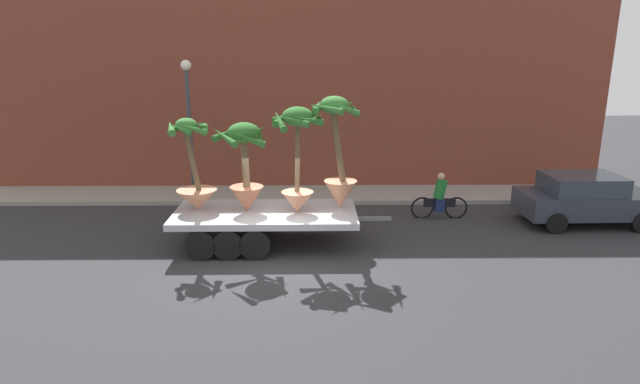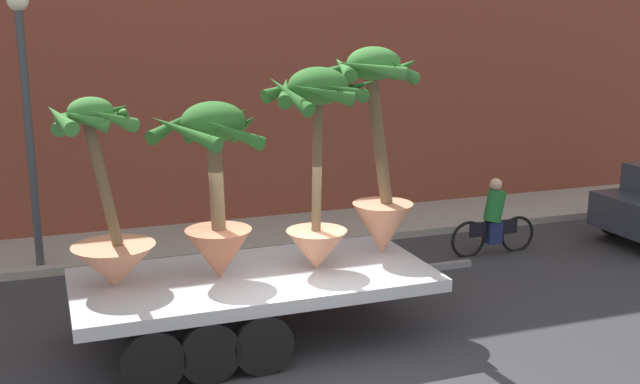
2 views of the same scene
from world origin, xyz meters
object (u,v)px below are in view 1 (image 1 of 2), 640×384
Objects in this scene: flatbed_trailer at (257,219)px; cyclist at (440,198)px; potted_palm_rear at (194,177)px; street_lamp at (189,112)px; potted_palm_middle at (245,166)px; potted_palm_extra at (298,154)px; parked_car at (585,198)px; potted_palm_front at (338,156)px.

cyclist is at bearing 22.17° from flatbed_trailer.
potted_palm_rear reaches higher than flatbed_trailer.
cyclist is 8.91m from street_lamp.
street_lamp is at bearing 120.10° from potted_palm_middle.
potted_palm_extra reaches higher than flatbed_trailer.
flatbed_trailer is at bearing -170.43° from parked_car.
potted_palm_rear is 0.89× the size of potted_palm_extra.
flatbed_trailer is 10.20m from parked_car.
potted_palm_middle is 2.56m from potted_palm_front.
potted_palm_extra is at bearing -162.28° from potted_palm_front.
parked_car is (10.34, 1.70, -1.44)m from potted_palm_middle.
cyclist is 0.38× the size of street_lamp.
potted_palm_middle is 1.34× the size of cyclist.
potted_palm_extra is 9.26m from parked_car.
potted_palm_middle is (-0.28, 0.00, 1.51)m from flatbed_trailer.
cyclist is at bearing 172.04° from parked_car.
potted_palm_rear reaches higher than potted_palm_middle.
flatbed_trailer is 5.50m from street_lamp.
cyclist reaches higher than flatbed_trailer.
potted_palm_middle is at bearing -158.77° from cyclist.
street_lamp reaches higher than potted_palm_middle.
street_lamp is (-2.67, 4.12, 2.48)m from flatbed_trailer.
parked_car is at bearing 7.56° from potted_palm_rear.
street_lamp reaches higher than cyclist.
potted_palm_rear is 0.53× the size of street_lamp.
potted_palm_front is 1.08× the size of potted_palm_extra.
potted_palm_middle reaches higher than parked_car.
cyclist is (5.67, 2.31, -0.08)m from flatbed_trailer.
flatbed_trailer is 1.49× the size of parked_car.
cyclist is at bearing -12.27° from street_lamp.
potted_palm_extra is 1.58× the size of cyclist.
potted_palm_rear reaches higher than cyclist.
potted_palm_front is (3.97, 0.11, 0.55)m from potted_palm_rear.
parked_car reaches higher than cyclist.
potted_palm_front is 6.32m from street_lamp.
potted_palm_front reaches higher than flatbed_trailer.
potted_palm_rear is 2.96m from potted_palm_extra.
potted_palm_front is 0.77× the size of parked_car.
parked_car is (4.39, -0.61, 0.16)m from cyclist.
potted_palm_rear is at bearing -163.56° from cyclist.
potted_palm_extra is at bearing -5.15° from flatbed_trailer.
potted_palm_extra is 5.48m from cyclist.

